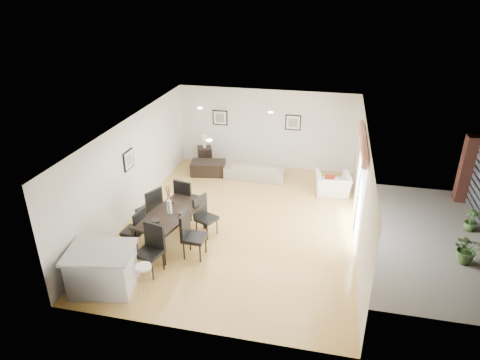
% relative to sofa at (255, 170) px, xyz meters
% --- Properties ---
extents(ground, '(8.00, 8.00, 0.00)m').
position_rel_sofa_xyz_m(ground, '(0.16, -2.92, -0.29)').
color(ground, tan).
rests_on(ground, ground).
extents(wall_back, '(6.00, 0.04, 2.70)m').
position_rel_sofa_xyz_m(wall_back, '(0.16, 1.08, 1.06)').
color(wall_back, silver).
rests_on(wall_back, ground).
extents(wall_front, '(6.00, 0.04, 2.70)m').
position_rel_sofa_xyz_m(wall_front, '(0.16, -6.92, 1.06)').
color(wall_front, silver).
rests_on(wall_front, ground).
extents(wall_left, '(0.04, 8.00, 2.70)m').
position_rel_sofa_xyz_m(wall_left, '(-2.84, -2.92, 1.06)').
color(wall_left, silver).
rests_on(wall_left, ground).
extents(wall_right, '(0.04, 8.00, 2.70)m').
position_rel_sofa_xyz_m(wall_right, '(3.16, -2.92, 1.06)').
color(wall_right, silver).
rests_on(wall_right, ground).
extents(ceiling, '(6.00, 8.00, 0.02)m').
position_rel_sofa_xyz_m(ceiling, '(0.16, -2.92, 2.41)').
color(ceiling, white).
rests_on(ceiling, wall_back).
extents(sofa, '(1.96, 0.78, 0.57)m').
position_rel_sofa_xyz_m(sofa, '(0.00, 0.00, 0.00)').
color(sofa, gray).
rests_on(sofa, ground).
extents(armchair, '(1.14, 1.03, 0.66)m').
position_rel_sofa_xyz_m(armchair, '(2.50, -0.65, 0.05)').
color(armchair, silver).
rests_on(armchair, ground).
extents(courtyard_plant_a, '(0.67, 0.59, 0.71)m').
position_rel_sofa_xyz_m(courtyard_plant_a, '(5.62, -3.50, 0.07)').
color(courtyard_plant_a, '#365323').
rests_on(courtyard_plant_a, ground).
extents(courtyard_plant_b, '(0.37, 0.37, 0.59)m').
position_rel_sofa_xyz_m(courtyard_plant_b, '(6.06, -1.98, 0.01)').
color(courtyard_plant_b, '#365323').
rests_on(courtyard_plant_b, ground).
extents(dining_table, '(1.39, 2.10, 0.80)m').
position_rel_sofa_xyz_m(dining_table, '(-1.32, -4.15, 0.44)').
color(dining_table, black).
rests_on(dining_table, ground).
extents(dining_chair_wnear, '(0.52, 0.52, 1.05)m').
position_rel_sofa_xyz_m(dining_chair_wnear, '(-2.00, -4.64, 0.30)').
color(dining_chair_wnear, black).
rests_on(dining_chair_wnear, ground).
extents(dining_chair_wfar, '(0.70, 0.70, 1.17)m').
position_rel_sofa_xyz_m(dining_chair_wfar, '(-2.00, -3.71, 0.37)').
color(dining_chair_wfar, black).
rests_on(dining_chair_wfar, ground).
extents(dining_chair_enear, '(0.53, 0.53, 1.13)m').
position_rel_sofa_xyz_m(dining_chair_enear, '(-0.65, -4.63, 0.34)').
color(dining_chair_enear, black).
rests_on(dining_chair_enear, ground).
extents(dining_chair_efar, '(0.62, 0.62, 1.05)m').
position_rel_sofa_xyz_m(dining_chair_efar, '(-0.64, -3.63, 0.30)').
color(dining_chair_efar, black).
rests_on(dining_chair_efar, ground).
extents(dining_chair_head, '(0.62, 0.62, 1.14)m').
position_rel_sofa_xyz_m(dining_chair_head, '(-1.30, -5.34, 0.35)').
color(dining_chair_head, black).
rests_on(dining_chair_head, ground).
extents(dining_chair_foot, '(0.62, 0.62, 1.16)m').
position_rel_sofa_xyz_m(dining_chair_foot, '(-1.35, -2.97, 0.36)').
color(dining_chair_foot, black).
rests_on(dining_chair_foot, ground).
extents(vase, '(0.80, 1.31, 0.74)m').
position_rel_sofa_xyz_m(vase, '(-1.32, -4.15, 0.84)').
color(vase, white).
rests_on(vase, dining_table).
extents(coffee_table, '(1.21, 0.83, 0.45)m').
position_rel_sofa_xyz_m(coffee_table, '(-1.59, -0.04, -0.06)').
color(coffee_table, black).
rests_on(coffee_table, ground).
extents(side_table, '(0.62, 0.62, 0.64)m').
position_rel_sofa_xyz_m(side_table, '(-1.94, 0.74, 0.03)').
color(side_table, black).
rests_on(side_table, ground).
extents(table_lamp, '(0.23, 0.23, 0.44)m').
position_rel_sofa_xyz_m(table_lamp, '(-1.94, 0.74, 0.64)').
color(table_lamp, white).
rests_on(table_lamp, side_table).
extents(cushion, '(0.28, 0.10, 0.28)m').
position_rel_sofa_xyz_m(cushion, '(2.41, -0.74, 0.23)').
color(cushion, maroon).
rests_on(cushion, armchair).
extents(kitchen_island, '(1.52, 1.27, 0.94)m').
position_rel_sofa_xyz_m(kitchen_island, '(-2.07, -6.15, 0.19)').
color(kitchen_island, silver).
rests_on(kitchen_island, ground).
extents(bar_stool, '(0.33, 0.33, 0.72)m').
position_rel_sofa_xyz_m(bar_stool, '(-1.13, -6.15, 0.33)').
color(bar_stool, white).
rests_on(bar_stool, ground).
extents(framed_print_back_left, '(0.52, 0.04, 0.52)m').
position_rel_sofa_xyz_m(framed_print_back_left, '(-1.44, 1.05, 1.36)').
color(framed_print_back_left, black).
rests_on(framed_print_back_left, wall_back).
extents(framed_print_back_right, '(0.52, 0.04, 0.52)m').
position_rel_sofa_xyz_m(framed_print_back_right, '(1.06, 1.05, 1.36)').
color(framed_print_back_right, black).
rests_on(framed_print_back_right, wall_back).
extents(framed_print_left_wall, '(0.04, 0.52, 0.52)m').
position_rel_sofa_xyz_m(framed_print_left_wall, '(-2.81, -3.12, 1.36)').
color(framed_print_left_wall, black).
rests_on(framed_print_left_wall, wall_left).
extents(sliding_door, '(0.12, 2.70, 2.57)m').
position_rel_sofa_xyz_m(sliding_door, '(3.12, -2.62, 1.38)').
color(sliding_door, white).
rests_on(sliding_door, wall_right).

